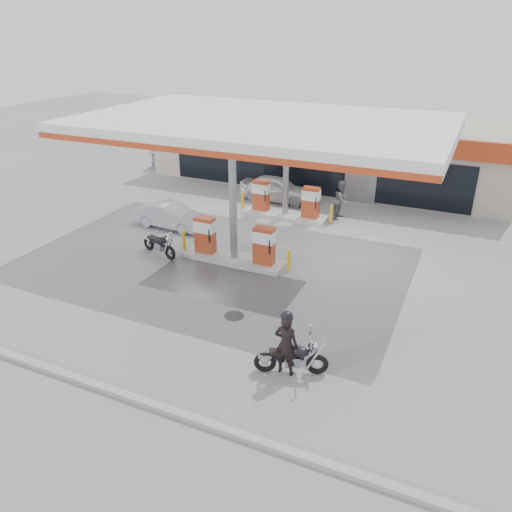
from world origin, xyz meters
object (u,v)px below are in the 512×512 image
at_px(hatchback_silver, 171,216).
at_px(main_motorcycle, 292,359).
at_px(attendant, 341,200).
at_px(biker_walking, 285,179).
at_px(pump_island_near, 234,246).
at_px(sedan_white, 277,189).
at_px(pump_island_far, 285,204).
at_px(biker_main, 286,345).
at_px(parked_motorcycle, 160,245).
at_px(parked_car_left, 184,159).

bearing_deg(hatchback_silver, main_motorcycle, -128.57).
bearing_deg(hatchback_silver, attendant, -54.57).
bearing_deg(main_motorcycle, attendant, 78.90).
relative_size(attendant, biker_walking, 1.21).
relative_size(pump_island_near, sedan_white, 1.21).
xyz_separation_m(pump_island_far, main_motorcycle, (4.96, -12.08, -0.21)).
relative_size(pump_island_far, biker_main, 2.63).
bearing_deg(pump_island_far, attendant, 20.14).
xyz_separation_m(pump_island_near, biker_walking, (-1.53, 9.80, 0.12)).
height_order(hatchback_silver, biker_walking, biker_walking).
bearing_deg(biker_main, biker_walking, -68.43).
relative_size(pump_island_far, parked_motorcycle, 2.43).
bearing_deg(biker_walking, parked_car_left, 132.45).
bearing_deg(sedan_white, biker_main, -158.05).
bearing_deg(biker_main, parked_motorcycle, -33.64).
height_order(pump_island_far, main_motorcycle, pump_island_far).
height_order(main_motorcycle, parked_motorcycle, main_motorcycle).
height_order(main_motorcycle, hatchback_silver, hatchback_silver).
bearing_deg(attendant, pump_island_far, 116.57).
height_order(pump_island_far, biker_main, biker_main).
height_order(main_motorcycle, biker_walking, biker_walking).
bearing_deg(pump_island_far, sedan_white, 122.27).
height_order(attendant, biker_walking, attendant).
bearing_deg(sedan_white, pump_island_near, -171.68).
xyz_separation_m(attendant, biker_walking, (-4.25, 2.80, -0.17)).
distance_m(parked_motorcycle, sedan_white, 9.21).
height_order(parked_motorcycle, attendant, attendant).
height_order(pump_island_near, pump_island_far, same).
bearing_deg(attendant, parked_car_left, 74.97).
relative_size(pump_island_far, sedan_white, 1.21).
bearing_deg(main_motorcycle, parked_car_left, 108.81).
relative_size(main_motorcycle, biker_walking, 1.27).
relative_size(pump_island_near, parked_motorcycle, 2.43).
bearing_deg(sedan_white, biker_walking, 3.69).
bearing_deg(parked_car_left, biker_walking, -122.12).
relative_size(parked_motorcycle, parked_car_left, 0.47).
bearing_deg(parked_motorcycle, pump_island_far, 82.58).
bearing_deg(attendant, main_motorcycle, -163.89).
distance_m(pump_island_near, attendant, 7.52).
height_order(parked_motorcycle, hatchback_silver, hatchback_silver).
distance_m(main_motorcycle, attendant, 13.28).
bearing_deg(biker_main, pump_island_near, -52.19).
height_order(pump_island_far, parked_motorcycle, pump_island_far).
xyz_separation_m(pump_island_far, attendant, (2.73, 1.00, 0.29)).
distance_m(parked_car_left, biker_walking, 8.75).
height_order(attendant, parked_car_left, attendant).
xyz_separation_m(main_motorcycle, biker_walking, (-6.49, 15.88, 0.33)).
bearing_deg(biker_main, attendant, -81.13).
bearing_deg(pump_island_near, hatchback_silver, 154.55).
xyz_separation_m(main_motorcycle, biker_main, (-0.18, -0.07, 0.48)).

